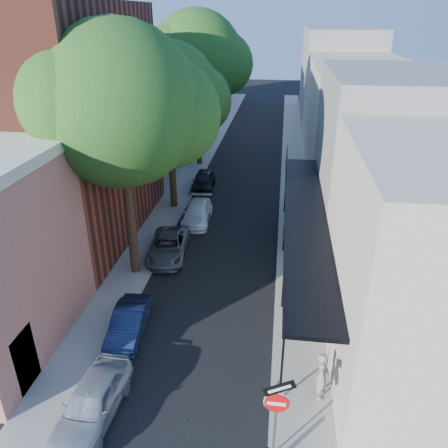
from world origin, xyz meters
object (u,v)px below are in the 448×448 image
(oak_mid, at_px, (176,96))
(parked_car_b, at_px, (129,323))
(parked_car_d, at_px, (197,213))
(pedestrian, at_px, (322,376))
(parked_car_a, at_px, (93,401))
(oak_near, at_px, (132,108))
(sign_post, at_px, (277,406))
(parked_car_e, at_px, (204,181))
(oak_far, at_px, (203,60))
(parked_car_c, at_px, (168,246))

(oak_mid, distance_m, parked_car_b, 14.29)
(oak_mid, xyz_separation_m, parked_car_d, (1.52, -2.12, -6.49))
(pedestrian, bearing_deg, parked_car_a, 109.23)
(oak_near, xyz_separation_m, pedestrian, (7.97, -6.96, -6.89))
(oak_near, distance_m, pedestrian, 12.63)
(oak_mid, relative_size, parked_car_d, 2.63)
(sign_post, relative_size, parked_car_d, 0.77)
(parked_car_d, height_order, parked_car_e, parked_car_e)
(oak_mid, relative_size, oak_far, 0.86)
(oak_far, relative_size, pedestrian, 6.87)
(sign_post, distance_m, parked_car_d, 16.03)
(parked_car_d, xyz_separation_m, pedestrian, (6.50, -12.81, 0.42))
(parked_car_a, relative_size, parked_car_e, 1.00)
(oak_mid, distance_m, parked_car_c, 9.19)
(sign_post, xyz_separation_m, oak_near, (-6.53, 9.29, 5.84))
(parked_car_b, bearing_deg, parked_car_a, -91.63)
(oak_near, relative_size, parked_car_e, 3.09)
(oak_far, height_order, parked_car_e, oak_far)
(oak_mid, xyz_separation_m, pedestrian, (8.02, -14.93, -6.07))
(parked_car_b, xyz_separation_m, pedestrian, (7.20, -2.23, 0.43))
(pedestrian, bearing_deg, parked_car_c, 46.45)
(sign_post, distance_m, parked_car_e, 21.38)
(parked_car_c, bearing_deg, oak_near, -122.23)
(oak_near, xyz_separation_m, parked_car_e, (0.89, 11.28, -7.25))
(parked_car_c, distance_m, parked_car_e, 9.77)
(oak_far, distance_m, parked_car_b, 23.07)
(sign_post, relative_size, oak_far, 0.25)
(parked_car_a, distance_m, parked_car_e, 19.89)
(parked_car_b, bearing_deg, oak_mid, 89.76)
(parked_car_c, bearing_deg, sign_post, -67.31)
(parked_car_b, height_order, parked_car_d, parked_car_d)
(oak_far, distance_m, parked_car_a, 26.74)
(parked_car_c, bearing_deg, parked_car_b, -95.37)
(parked_car_b, bearing_deg, sign_post, -42.28)
(oak_far, relative_size, parked_car_a, 3.22)
(parked_car_b, relative_size, parked_car_c, 0.83)
(oak_far, bearing_deg, parked_car_b, -88.01)
(oak_far, bearing_deg, pedestrian, -71.64)
(oak_far, relative_size, parked_car_c, 2.93)
(oak_far, distance_m, parked_car_d, 13.63)
(pedestrian, bearing_deg, oak_near, 54.96)
(parked_car_a, xyz_separation_m, parked_car_d, (0.54, 14.46, -0.07))
(oak_mid, bearing_deg, sign_post, -69.14)
(sign_post, height_order, oak_mid, oak_mid)
(parked_car_a, xyz_separation_m, parked_car_b, (-0.16, 3.87, -0.07))
(oak_near, relative_size, parked_car_c, 2.81)
(sign_post, bearing_deg, pedestrian, 58.20)
(oak_near, height_order, parked_car_b, oak_near)
(sign_post, bearing_deg, oak_mid, 110.86)
(oak_far, bearing_deg, parked_car_c, -87.21)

